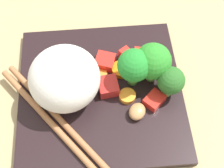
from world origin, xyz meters
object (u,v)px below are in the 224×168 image
broccoli_floret_0 (134,66)px  chopstick_pair (55,120)px  rice_mound (65,80)px  carrot_slice_0 (121,69)px  square_plate (101,92)px

broccoli_floret_0 → chopstick_pair: 13.26cm
rice_mound → broccoli_floret_0: size_ratio=1.38×
broccoli_floret_0 → chopstick_pair: broccoli_floret_0 is taller
rice_mound → carrot_slice_0: 9.74cm
carrot_slice_0 → broccoli_floret_0: bearing=29.1°
chopstick_pair → carrot_slice_0: bearing=88.7°
rice_mound → chopstick_pair: (3.84, -2.13, -3.89)cm
rice_mound → chopstick_pair: size_ratio=0.49×
square_plate → carrot_slice_0: 4.74cm
broccoli_floret_0 → carrot_slice_0: broccoli_floret_0 is taller
carrot_slice_0 → chopstick_pair: bearing=-55.9°
rice_mound → carrot_slice_0: (-3.23, 8.30, -3.93)cm
square_plate → chopstick_pair: (4.11, -6.87, 1.06)cm
square_plate → chopstick_pair: size_ratio=1.21×
square_plate → rice_mound: rice_mound is taller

